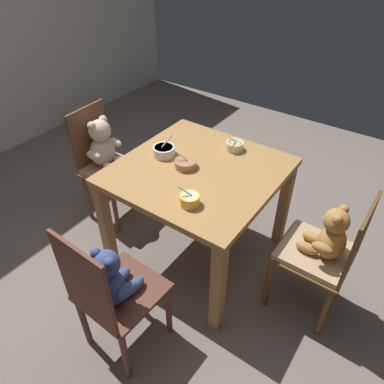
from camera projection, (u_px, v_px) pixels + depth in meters
name	position (u px, v px, depth m)	size (l,w,h in m)	color
ground_plane	(197.00, 252.00, 2.75)	(5.20, 5.20, 0.04)	#6F635B
dining_table	(198.00, 183.00, 2.34)	(0.99, 0.99, 0.76)	#A2733E
teddy_chair_near_front	(325.00, 247.00, 2.04)	(0.41, 0.42, 0.89)	brown
teddy_chair_near_left	(111.00, 286.00, 1.82)	(0.42, 0.41, 0.94)	brown
teddy_chair_far_center	(105.00, 155.00, 2.75)	(0.41, 0.38, 0.93)	brown
porridge_bowl_white_far_center	(164.00, 151.00, 2.38)	(0.16, 0.15, 0.13)	silver
porridge_bowl_yellow_near_left	(190.00, 200.00, 1.97)	(0.11, 0.12, 0.12)	yellow
porridge_bowl_terracotta_center	(186.00, 164.00, 2.27)	(0.14, 0.15, 0.12)	#B17451
porridge_bowl_cream_near_right	(235.00, 146.00, 2.43)	(0.12, 0.12, 0.12)	beige
metal_pail	(85.00, 120.00, 4.16)	(0.26, 0.26, 0.26)	#93969B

